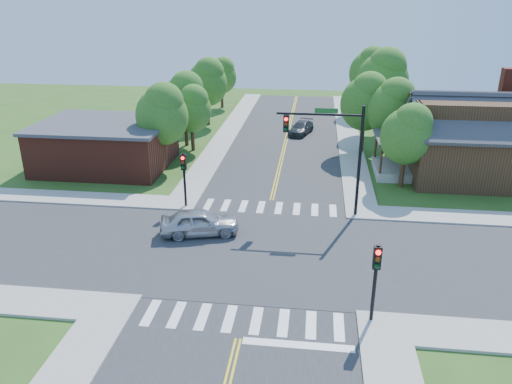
# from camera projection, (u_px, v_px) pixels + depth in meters

# --- Properties ---
(ground) EXTENTS (100.00, 100.00, 0.00)m
(ground) POSITION_uv_depth(u_px,v_px,m) (259.00, 253.00, 27.71)
(ground) COLOR #2E531A
(ground) RESTS_ON ground
(road_ns) EXTENTS (10.00, 90.00, 0.04)m
(road_ns) POSITION_uv_depth(u_px,v_px,m) (259.00, 252.00, 27.70)
(road_ns) COLOR #2D2D30
(road_ns) RESTS_ON ground
(road_ew) EXTENTS (90.00, 10.00, 0.04)m
(road_ew) POSITION_uv_depth(u_px,v_px,m) (259.00, 252.00, 27.70)
(road_ew) COLOR #2D2D30
(road_ew) RESTS_ON ground
(intersection_patch) EXTENTS (10.20, 10.20, 0.06)m
(intersection_patch) POSITION_uv_depth(u_px,v_px,m) (259.00, 253.00, 27.71)
(intersection_patch) COLOR #2D2D30
(intersection_patch) RESTS_ON ground
(sidewalk_ne) EXTENTS (40.00, 40.00, 0.14)m
(sidewalk_ne) POSITION_uv_depth(u_px,v_px,m) (475.00, 169.00, 40.46)
(sidewalk_ne) COLOR #9E9B93
(sidewalk_ne) RESTS_ON ground
(sidewalk_nw) EXTENTS (40.00, 40.00, 0.14)m
(sidewalk_nw) POSITION_uv_depth(u_px,v_px,m) (102.00, 155.00, 44.04)
(sidewalk_nw) COLOR #9E9B93
(sidewalk_nw) RESTS_ON ground
(crosswalk_north) EXTENTS (8.85, 2.00, 0.01)m
(crosswalk_north) POSITION_uv_depth(u_px,v_px,m) (270.00, 207.00, 33.40)
(crosswalk_north) COLOR white
(crosswalk_north) RESTS_ON ground
(crosswalk_south) EXTENTS (8.85, 2.00, 0.01)m
(crosswalk_south) POSITION_uv_depth(u_px,v_px,m) (243.00, 320.00, 21.98)
(crosswalk_south) COLOR white
(crosswalk_south) RESTS_ON ground
(centerline) EXTENTS (0.30, 90.00, 0.01)m
(centerline) POSITION_uv_depth(u_px,v_px,m) (259.00, 252.00, 27.69)
(centerline) COLOR yellow
(centerline) RESTS_ON ground
(stop_bar) EXTENTS (4.60, 0.45, 0.09)m
(stop_bar) POSITION_uv_depth(u_px,v_px,m) (298.00, 346.00, 20.43)
(stop_bar) COLOR white
(stop_bar) RESTS_ON ground
(signal_mast_ne) EXTENTS (5.30, 0.42, 7.20)m
(signal_mast_ne) POSITION_uv_depth(u_px,v_px,m) (333.00, 143.00, 30.60)
(signal_mast_ne) COLOR black
(signal_mast_ne) RESTS_ON ground
(signal_pole_se) EXTENTS (0.34, 0.42, 3.80)m
(signal_pole_se) POSITION_uv_depth(u_px,v_px,m) (376.00, 269.00, 20.90)
(signal_pole_se) COLOR black
(signal_pole_se) RESTS_ON ground
(signal_pole_nw) EXTENTS (0.34, 0.42, 3.80)m
(signal_pole_nw) POSITION_uv_depth(u_px,v_px,m) (184.00, 170.00, 32.48)
(signal_pole_nw) COLOR black
(signal_pole_nw) RESTS_ON ground
(house_ne) EXTENTS (13.05, 8.80, 7.11)m
(house_ne) POSITION_uv_depth(u_px,v_px,m) (478.00, 135.00, 37.86)
(house_ne) COLOR #372213
(house_ne) RESTS_ON ground
(building_nw) EXTENTS (10.40, 8.40, 3.73)m
(building_nw) POSITION_uv_depth(u_px,v_px,m) (106.00, 144.00, 40.77)
(building_nw) COLOR maroon
(building_nw) RESTS_ON ground
(tree_e_a) EXTENTS (3.73, 3.54, 6.34)m
(tree_e_a) POSITION_uv_depth(u_px,v_px,m) (408.00, 133.00, 35.48)
(tree_e_a) COLOR #382314
(tree_e_a) RESTS_ON ground
(tree_e_b) EXTENTS (4.16, 3.95, 7.07)m
(tree_e_b) POSITION_uv_depth(u_px,v_px,m) (393.00, 106.00, 41.47)
(tree_e_b) COLOR #382314
(tree_e_b) RESTS_ON ground
(tree_e_c) EXTENTS (5.09, 4.84, 8.65)m
(tree_e_c) POSITION_uv_depth(u_px,v_px,m) (384.00, 78.00, 48.61)
(tree_e_c) COLOR #382314
(tree_e_c) RESTS_ON ground
(tree_e_d) EXTENTS (4.63, 4.40, 7.87)m
(tree_e_d) POSITION_uv_depth(u_px,v_px,m) (370.00, 70.00, 57.03)
(tree_e_d) COLOR #382314
(tree_e_d) RESTS_ON ground
(tree_w_a) EXTENTS (4.17, 3.96, 7.09)m
(tree_w_a) POSITION_uv_depth(u_px,v_px,m) (163.00, 113.00, 39.19)
(tree_w_a) COLOR #382314
(tree_w_a) RESTS_ON ground
(tree_w_b) EXTENTS (4.11, 3.91, 6.99)m
(tree_w_b) POSITION_uv_depth(u_px,v_px,m) (185.00, 97.00, 45.30)
(tree_w_b) COLOR #382314
(tree_w_b) RESTS_ON ground
(tree_w_c) EXTENTS (4.27, 4.06, 7.26)m
(tree_w_c) POSITION_uv_depth(u_px,v_px,m) (208.00, 81.00, 52.52)
(tree_w_c) COLOR #382314
(tree_w_c) RESTS_ON ground
(tree_w_d) EXTENTS (3.67, 3.49, 6.24)m
(tree_w_d) POSITION_uv_depth(u_px,v_px,m) (222.00, 74.00, 60.82)
(tree_w_d) COLOR #382314
(tree_w_d) RESTS_ON ground
(tree_house) EXTENTS (4.27, 4.06, 7.26)m
(tree_house) POSITION_uv_depth(u_px,v_px,m) (366.00, 100.00, 43.09)
(tree_house) COLOR #382314
(tree_house) RESTS_ON ground
(tree_bldg) EXTENTS (3.56, 3.38, 6.05)m
(tree_bldg) POSITION_uv_depth(u_px,v_px,m) (192.00, 107.00, 44.10)
(tree_bldg) COLOR #382314
(tree_bldg) RESTS_ON ground
(car_silver) EXTENTS (4.04, 5.49, 1.57)m
(car_silver) POSITION_uv_depth(u_px,v_px,m) (199.00, 223.00, 29.48)
(car_silver) COLOR #B6B8BE
(car_silver) RESTS_ON ground
(car_dgrey) EXTENTS (4.05, 5.16, 1.22)m
(car_dgrey) POSITION_uv_depth(u_px,v_px,m) (301.00, 128.00, 50.51)
(car_dgrey) COLOR #34373A
(car_dgrey) RESTS_ON ground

